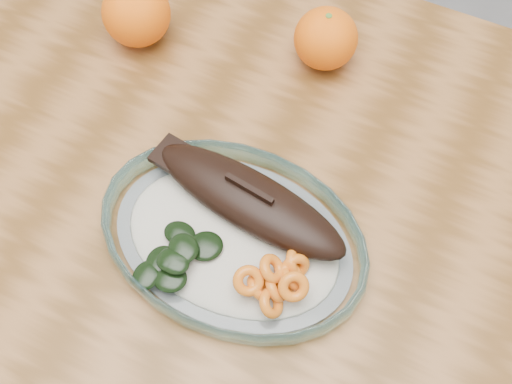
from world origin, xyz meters
TOP-DOWN VIEW (x-y plane):
  - ground at (0.00, 0.00)m, footprint 3.00×3.00m
  - dining_table at (0.00, 0.00)m, footprint 1.20×0.80m
  - plated_meal at (0.11, -0.05)m, footprint 0.56×0.55m
  - orange_left at (-0.14, 0.17)m, footprint 0.09×0.09m
  - orange_right at (0.10, 0.24)m, footprint 0.08×0.08m

SIDE VIEW (x-z plane):
  - ground at x=0.00m, z-range 0.00..0.00m
  - dining_table at x=0.00m, z-range 0.28..1.03m
  - plated_meal at x=0.11m, z-range 0.73..0.81m
  - orange_right at x=0.10m, z-range 0.75..0.83m
  - orange_left at x=-0.14m, z-range 0.75..0.84m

